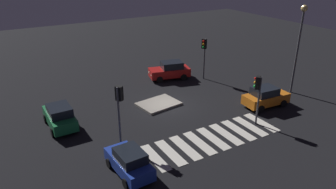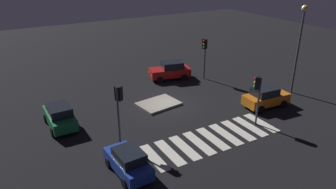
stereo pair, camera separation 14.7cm
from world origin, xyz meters
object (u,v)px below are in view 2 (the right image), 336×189
traffic_island (159,104)px  car_green (60,116)px  traffic_light_south (119,101)px  car_blue (128,162)px  car_orange (266,97)px  car_red (170,70)px  street_lamp (300,35)px  traffic_light_north (205,49)px  traffic_light_east (258,89)px

traffic_island → car_green: bearing=177.7°
car_green → traffic_light_south: 5.88m
car_blue → car_orange: size_ratio=0.93×
car_red → traffic_light_south: bearing=58.8°
car_green → car_red: car_red is taller
car_blue → car_green: size_ratio=0.93×
car_blue → street_lamp: street_lamp is taller
car_orange → street_lamp: street_lamp is taller
car_red → traffic_light_north: bearing=161.2°
car_green → traffic_light_south: bearing=-147.0°
traffic_light_east → street_lamp: street_lamp is taller
traffic_light_east → traffic_light_north: bearing=-46.9°
car_orange → traffic_light_north: (-0.71, 7.90, 2.35)m
traffic_light_north → traffic_light_east: bearing=46.5°
traffic_light_east → traffic_light_north: (2.29, 9.71, 0.32)m
car_blue → street_lamp: size_ratio=0.47×
car_green → car_orange: car_green is taller
car_blue → traffic_light_north: bearing=-53.9°
car_red → car_orange: (3.58, -9.73, -0.04)m
traffic_light_north → traffic_light_south: traffic_light_north is taller
traffic_island → car_red: size_ratio=0.83×
traffic_island → car_blue: car_blue is taller
traffic_light_south → car_blue: bearing=-137.7°
car_orange → traffic_light_east: bearing=-144.8°
car_blue → car_green: 7.98m
car_green → traffic_light_north: (15.04, 2.86, 2.34)m
traffic_island → traffic_light_east: bearing=-54.4°
car_blue → car_green: (-2.16, 7.68, 0.07)m
car_green → car_orange: (15.75, -5.03, -0.01)m
traffic_island → car_blue: 9.47m
traffic_island → car_red: car_red is taller
car_blue → car_red: bearing=-42.1°
car_orange → traffic_light_north: size_ratio=0.96×
car_red → traffic_light_north: size_ratio=1.04×
traffic_light_south → car_green: bearing=91.1°
traffic_light_north → car_orange: bearing=64.9°
traffic_light_east → street_lamp: bearing=-102.9°
car_red → street_lamp: bearing=145.8°
car_red → car_orange: size_ratio=1.09×
car_green → traffic_island: bearing=-93.1°
car_blue → traffic_light_south: 4.07m
traffic_island → traffic_light_south: size_ratio=0.87×
traffic_light_east → street_lamp: 8.23m
car_green → traffic_light_east: (12.76, -6.85, 2.02)m
traffic_island → traffic_light_east: (4.67, -6.53, 2.78)m
car_red → traffic_light_south: 13.18m
car_blue → traffic_light_north: (12.88, 10.54, 2.40)m
car_green → traffic_light_north: size_ratio=0.95×
car_red → traffic_light_north: traffic_light_north is taller
car_orange → traffic_light_south: size_ratio=0.96×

